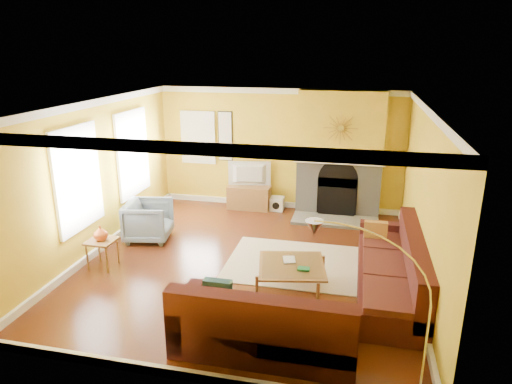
% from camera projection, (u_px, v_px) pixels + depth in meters
% --- Properties ---
extents(floor, '(5.50, 6.00, 0.02)m').
position_uv_depth(floor, '(248.00, 263.00, 7.87)').
color(floor, '#602B14').
rests_on(floor, ground).
extents(ceiling, '(5.50, 6.00, 0.02)m').
position_uv_depth(ceiling, '(247.00, 104.00, 7.04)').
color(ceiling, white).
rests_on(ceiling, ground).
extents(wall_back, '(5.50, 0.02, 2.70)m').
position_uv_depth(wall_back, '(279.00, 149.00, 10.25)').
color(wall_back, gold).
rests_on(wall_back, ground).
extents(wall_front, '(5.50, 0.02, 2.70)m').
position_uv_depth(wall_front, '(178.00, 272.00, 4.66)').
color(wall_front, gold).
rests_on(wall_front, ground).
extents(wall_left, '(0.02, 6.00, 2.70)m').
position_uv_depth(wall_left, '(96.00, 178.00, 8.03)').
color(wall_left, gold).
rests_on(wall_left, ground).
extents(wall_right, '(0.02, 6.00, 2.70)m').
position_uv_depth(wall_right, '(425.00, 200.00, 6.88)').
color(wall_right, gold).
rests_on(wall_right, ground).
extents(baseboard, '(5.50, 6.00, 0.12)m').
position_uv_depth(baseboard, '(248.00, 259.00, 7.85)').
color(baseboard, white).
rests_on(baseboard, floor).
extents(crown_molding, '(5.50, 6.00, 0.12)m').
position_uv_depth(crown_molding, '(247.00, 108.00, 7.06)').
color(crown_molding, white).
rests_on(crown_molding, ceiling).
extents(window_left_near, '(0.06, 1.22, 1.72)m').
position_uv_depth(window_left_near, '(132.00, 153.00, 9.19)').
color(window_left_near, white).
rests_on(window_left_near, wall_left).
extents(window_left_far, '(0.06, 1.22, 1.72)m').
position_uv_depth(window_left_far, '(77.00, 179.00, 7.42)').
color(window_left_far, white).
rests_on(window_left_far, wall_left).
extents(window_back, '(0.82, 0.06, 1.22)m').
position_uv_depth(window_back, '(198.00, 137.00, 10.54)').
color(window_back, white).
rests_on(window_back, wall_back).
extents(wall_art, '(0.34, 0.04, 1.14)m').
position_uv_depth(wall_art, '(225.00, 136.00, 10.40)').
color(wall_art, white).
rests_on(wall_art, wall_back).
extents(fireplace, '(1.80, 0.40, 2.70)m').
position_uv_depth(fireplace, '(340.00, 154.00, 9.77)').
color(fireplace, gray).
rests_on(fireplace, floor).
extents(mantel, '(1.92, 0.22, 0.08)m').
position_uv_depth(mantel, '(339.00, 161.00, 9.58)').
color(mantel, white).
rests_on(mantel, fireplace).
extents(hearth, '(1.80, 0.70, 0.06)m').
position_uv_depth(hearth, '(335.00, 221.00, 9.66)').
color(hearth, gray).
rests_on(hearth, floor).
extents(sunburst, '(0.70, 0.04, 0.70)m').
position_uv_depth(sunburst, '(341.00, 128.00, 9.38)').
color(sunburst, olive).
rests_on(sunburst, fireplace).
extents(rug, '(2.40, 1.80, 0.02)m').
position_uv_depth(rug, '(298.00, 264.00, 7.80)').
color(rug, beige).
rests_on(rug, floor).
extents(sectional_sofa, '(3.09, 3.63, 0.90)m').
position_uv_depth(sectional_sofa, '(314.00, 269.00, 6.65)').
color(sectional_sofa, '#471916').
rests_on(sectional_sofa, floor).
extents(coffee_table, '(1.16, 1.16, 0.39)m').
position_uv_depth(coffee_table, '(291.00, 276.00, 6.99)').
color(coffee_table, white).
rests_on(coffee_table, floor).
extents(media_console, '(0.97, 0.43, 0.53)m').
position_uv_depth(media_console, '(249.00, 197.00, 10.43)').
color(media_console, olive).
rests_on(media_console, floor).
extents(tv, '(0.97, 0.28, 0.56)m').
position_uv_depth(tv, '(249.00, 174.00, 10.27)').
color(tv, black).
rests_on(tv, media_console).
extents(subwoofer, '(0.30, 0.30, 0.30)m').
position_uv_depth(subwoofer, '(277.00, 204.00, 10.35)').
color(subwoofer, white).
rests_on(subwoofer, floor).
extents(armchair, '(0.97, 0.95, 0.76)m').
position_uv_depth(armchair, '(149.00, 221.00, 8.71)').
color(armchair, slate).
rests_on(armchair, floor).
extents(side_table, '(0.46, 0.46, 0.49)m').
position_uv_depth(side_table, '(103.00, 253.00, 7.64)').
color(side_table, olive).
rests_on(side_table, floor).
extents(vase, '(0.25, 0.25, 0.25)m').
position_uv_depth(vase, '(101.00, 233.00, 7.53)').
color(vase, '#D8591E').
rests_on(vase, side_table).
extents(book, '(0.24, 0.28, 0.02)m').
position_uv_depth(book, '(283.00, 260.00, 7.05)').
color(book, white).
rests_on(book, coffee_table).
extents(arc_lamp, '(1.25, 0.36, 1.94)m').
position_uv_depth(arc_lamp, '(373.00, 317.00, 4.55)').
color(arc_lamp, silver).
rests_on(arc_lamp, floor).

